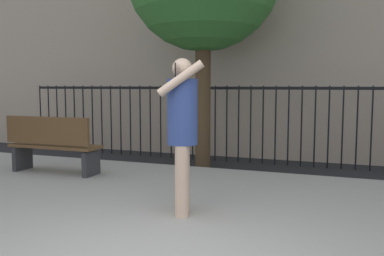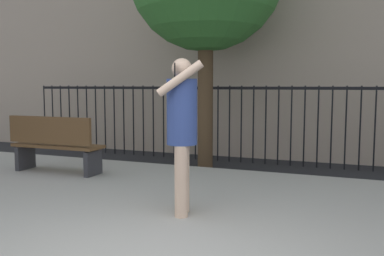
% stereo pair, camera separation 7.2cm
% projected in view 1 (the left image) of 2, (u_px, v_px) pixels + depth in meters
% --- Properties ---
extents(sidewalk, '(28.00, 4.40, 0.15)m').
position_uv_depth(sidewalk, '(231.00, 212.00, 5.15)').
color(sidewalk, '#9E9B93').
rests_on(sidewalk, ground).
extents(iron_fence, '(12.03, 0.04, 1.60)m').
position_uv_depth(iron_fence, '(282.00, 115.00, 8.49)').
color(iron_fence, black).
rests_on(iron_fence, ground).
extents(pedestrian_on_phone, '(0.53, 0.72, 1.75)m').
position_uv_depth(pedestrian_on_phone, '(183.00, 124.00, 4.75)').
color(pedestrian_on_phone, beige).
rests_on(pedestrian_on_phone, sidewalk).
extents(street_bench, '(1.60, 0.45, 0.95)m').
position_uv_depth(street_bench, '(52.00, 144.00, 7.00)').
color(street_bench, brown).
rests_on(street_bench, sidewalk).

